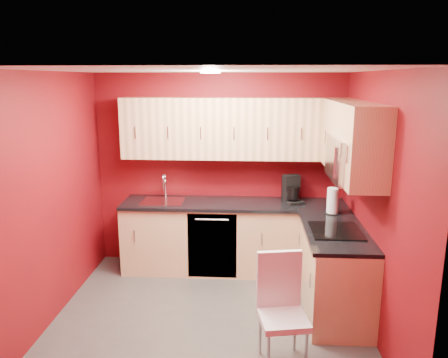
# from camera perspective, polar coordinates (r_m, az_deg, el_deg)

# --- Properties ---
(floor) EXTENTS (3.20, 3.20, 0.00)m
(floor) POSITION_cam_1_polar(r_m,az_deg,el_deg) (4.76, -1.92, -17.70)
(floor) COLOR #444240
(floor) RESTS_ON ground
(ceiling) EXTENTS (3.20, 3.20, 0.00)m
(ceiling) POSITION_cam_1_polar(r_m,az_deg,el_deg) (4.09, -2.19, 14.01)
(ceiling) COLOR white
(ceiling) RESTS_ON wall_back
(wall_back) EXTENTS (3.20, 0.00, 3.20)m
(wall_back) POSITION_cam_1_polar(r_m,az_deg,el_deg) (5.71, -0.58, 1.09)
(wall_back) COLOR maroon
(wall_back) RESTS_ON floor
(wall_front) EXTENTS (3.20, 0.00, 3.20)m
(wall_front) POSITION_cam_1_polar(r_m,az_deg,el_deg) (2.86, -5.05, -11.38)
(wall_front) COLOR maroon
(wall_front) RESTS_ON floor
(wall_left) EXTENTS (0.00, 3.00, 3.00)m
(wall_left) POSITION_cam_1_polar(r_m,az_deg,el_deg) (4.69, -21.92, -2.50)
(wall_left) COLOR maroon
(wall_left) RESTS_ON floor
(wall_right) EXTENTS (0.00, 3.00, 3.00)m
(wall_right) POSITION_cam_1_polar(r_m,az_deg,el_deg) (4.40, 19.20, -3.26)
(wall_right) COLOR maroon
(wall_right) RESTS_ON floor
(base_cabinets_back) EXTENTS (2.80, 0.60, 0.87)m
(base_cabinets_back) POSITION_cam_1_polar(r_m,az_deg,el_deg) (5.64, 1.26, -7.70)
(base_cabinets_back) COLOR #E2B281
(base_cabinets_back) RESTS_ON floor
(base_cabinets_right) EXTENTS (0.60, 1.30, 0.87)m
(base_cabinets_right) POSITION_cam_1_polar(r_m,az_deg,el_deg) (4.84, 14.19, -11.73)
(base_cabinets_right) COLOR #E2B281
(base_cabinets_right) RESTS_ON floor
(countertop_back) EXTENTS (2.80, 0.63, 0.04)m
(countertop_back) POSITION_cam_1_polar(r_m,az_deg,el_deg) (5.48, 1.28, -3.30)
(countertop_back) COLOR black
(countertop_back) RESTS_ON base_cabinets_back
(countertop_right) EXTENTS (0.63, 1.27, 0.04)m
(countertop_right) POSITION_cam_1_polar(r_m,az_deg,el_deg) (4.65, 14.35, -6.71)
(countertop_right) COLOR black
(countertop_right) RESTS_ON base_cabinets_right
(upper_cabinets_back) EXTENTS (2.80, 0.35, 0.75)m
(upper_cabinets_back) POSITION_cam_1_polar(r_m,az_deg,el_deg) (5.43, 1.39, 6.63)
(upper_cabinets_back) COLOR #E6B782
(upper_cabinets_back) RESTS_ON wall_back
(upper_cabinets_right) EXTENTS (0.35, 1.55, 0.75)m
(upper_cabinets_right) POSITION_cam_1_polar(r_m,az_deg,el_deg) (4.66, 16.28, 5.82)
(upper_cabinets_right) COLOR #E6B782
(upper_cabinets_right) RESTS_ON wall_right
(microwave) EXTENTS (0.42, 0.76, 0.42)m
(microwave) POSITION_cam_1_polar(r_m,az_deg,el_deg) (4.45, 16.36, 2.54)
(microwave) COLOR silver
(microwave) RESTS_ON upper_cabinets_right
(cooktop) EXTENTS (0.50, 0.55, 0.01)m
(cooktop) POSITION_cam_1_polar(r_m,az_deg,el_deg) (4.61, 14.38, -6.56)
(cooktop) COLOR black
(cooktop) RESTS_ON countertop_right
(sink) EXTENTS (0.52, 0.42, 0.35)m
(sink) POSITION_cam_1_polar(r_m,az_deg,el_deg) (5.59, -7.98, -2.52)
(sink) COLOR silver
(sink) RESTS_ON countertop_back
(dishwasher_front) EXTENTS (0.60, 0.02, 0.82)m
(dishwasher_front) POSITION_cam_1_polar(r_m,az_deg,el_deg) (5.38, -1.56, -8.73)
(dishwasher_front) COLOR black
(dishwasher_front) RESTS_ON base_cabinets_back
(downlight) EXTENTS (0.20, 0.20, 0.01)m
(downlight) POSITION_cam_1_polar(r_m,az_deg,el_deg) (4.39, -1.79, 13.75)
(downlight) COLOR white
(downlight) RESTS_ON ceiling
(coffee_maker) EXTENTS (0.30, 0.33, 0.34)m
(coffee_maker) POSITION_cam_1_polar(r_m,az_deg,el_deg) (5.49, 9.07, -1.35)
(coffee_maker) COLOR black
(coffee_maker) RESTS_ON countertop_back
(napkin_holder) EXTENTS (0.17, 0.17, 0.14)m
(napkin_holder) POSITION_cam_1_polar(r_m,az_deg,el_deg) (5.54, 8.49, -2.26)
(napkin_holder) COLOR black
(napkin_holder) RESTS_ON countertop_back
(paper_towel) EXTENTS (0.19, 0.19, 0.30)m
(paper_towel) POSITION_cam_1_polar(r_m,az_deg,el_deg) (5.15, 13.99, -2.79)
(paper_towel) COLOR silver
(paper_towel) RESTS_ON countertop_right
(dining_chair) EXTENTS (0.46, 0.48, 0.97)m
(dining_chair) POSITION_cam_1_polar(r_m,az_deg,el_deg) (3.90, 7.74, -16.94)
(dining_chair) COLOR silver
(dining_chair) RESTS_ON floor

